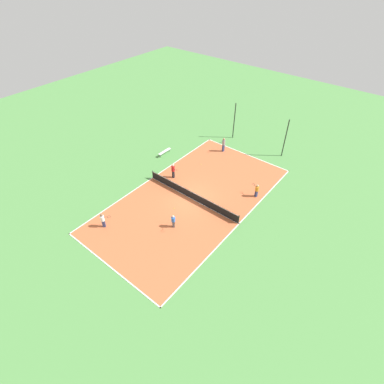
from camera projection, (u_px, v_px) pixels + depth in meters
The scene contains 13 objects.
ground_plane at pixel (192, 199), 30.02m from camera, with size 80.00×80.00×0.00m, color #518E47.
court_surface at pixel (192, 199), 30.02m from camera, with size 11.16×21.02×0.02m.
tennis_net at pixel (192, 195), 29.69m from camera, with size 10.96×0.10×0.96m.
bench at pixel (165, 152), 35.99m from camera, with size 0.36×1.89×0.45m.
player_coach_red at pixel (173, 170), 32.04m from camera, with size 0.99×0.63×1.76m.
player_center_orange at pixel (257, 190), 29.75m from camera, with size 0.99×0.67×1.49m.
player_near_blue at pixel (173, 221), 26.58m from camera, with size 0.88×0.91×1.39m.
player_baseline_gray at pixel (224, 144), 36.07m from camera, with size 0.58×0.99×1.81m.
player_near_white at pixel (103, 220), 26.52m from camera, with size 0.91×0.88×1.57m.
tennis_ball_right_alley at pixel (201, 164), 34.57m from camera, with size 0.07×0.07×0.07m, color #CCE033.
tennis_ball_near_net at pixel (174, 208), 28.90m from camera, with size 0.07×0.07×0.07m, color #CCE033.
fence_post_back_left at pixel (234, 121), 37.82m from camera, with size 0.12×0.12×4.72m.
fence_post_back_right at pixel (285, 138), 34.49m from camera, with size 0.12×0.12×4.72m.
Camera 1 is at (14.09, -17.53, 19.91)m, focal length 28.00 mm.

